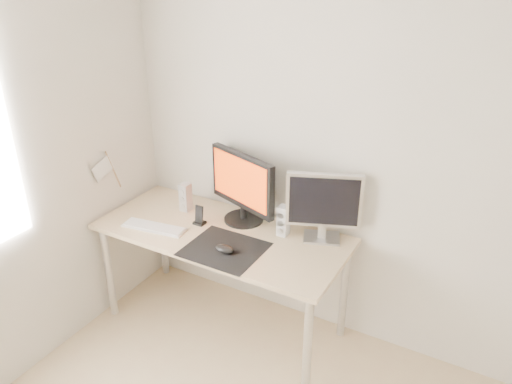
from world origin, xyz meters
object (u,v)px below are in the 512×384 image
at_px(phone_dock, 199,218).
at_px(mouse, 224,249).
at_px(second_monitor, 324,204).
at_px(speaker_right, 283,221).
at_px(keyboard, 154,227).
at_px(main_monitor, 242,185).
at_px(desk, 222,242).
at_px(speaker_left, 186,197).

bearing_deg(phone_dock, mouse, -32.95).
distance_m(second_monitor, speaker_right, 0.28).
relative_size(keyboard, phone_dock, 3.37).
height_order(mouse, speaker_right, speaker_right).
bearing_deg(speaker_right, mouse, -120.16).
height_order(main_monitor, speaker_right, main_monitor).
relative_size(speaker_right, keyboard, 0.45).
relative_size(second_monitor, speaker_right, 2.22).
distance_m(speaker_right, keyboard, 0.83).
bearing_deg(keyboard, phone_dock, 40.59).
xyz_separation_m(second_monitor, speaker_right, (-0.23, -0.07, -0.14)).
height_order(speaker_right, keyboard, speaker_right).
bearing_deg(speaker_right, main_monitor, 173.91).
height_order(desk, speaker_right, speaker_right).
relative_size(second_monitor, speaker_left, 2.22).
relative_size(mouse, second_monitor, 0.28).
distance_m(speaker_left, speaker_right, 0.72).
xyz_separation_m(main_monitor, phone_dock, (-0.22, -0.18, -0.22)).
bearing_deg(speaker_right, speaker_left, -177.67).
bearing_deg(phone_dock, speaker_left, 149.27).
height_order(mouse, phone_dock, phone_dock).
bearing_deg(second_monitor, phone_dock, -164.47).
distance_m(mouse, desk, 0.27).
distance_m(mouse, second_monitor, 0.64).
xyz_separation_m(desk, speaker_right, (0.36, 0.16, 0.18)).
xyz_separation_m(speaker_right, keyboard, (-0.75, -0.33, -0.09)).
bearing_deg(speaker_right, keyboard, -156.24).
bearing_deg(main_monitor, speaker_left, -171.34).
relative_size(mouse, desk, 0.08).
bearing_deg(desk, mouse, -52.59).
distance_m(mouse, phone_dock, 0.39).
bearing_deg(main_monitor, keyboard, -140.46).
xyz_separation_m(main_monitor, keyboard, (-0.44, -0.37, -0.25)).
bearing_deg(keyboard, main_monitor, 39.54).
bearing_deg(mouse, speaker_left, 147.85).
height_order(main_monitor, second_monitor, main_monitor).
relative_size(speaker_left, keyboard, 0.45).
xyz_separation_m(second_monitor, speaker_left, (-0.95, -0.10, -0.14)).
bearing_deg(mouse, main_monitor, 105.24).
xyz_separation_m(desk, main_monitor, (0.04, 0.19, 0.33)).
relative_size(desk, speaker_left, 8.16).
height_order(desk, second_monitor, second_monitor).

